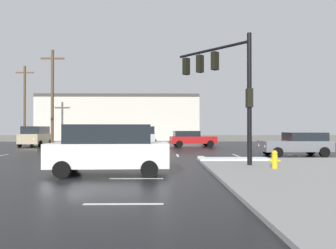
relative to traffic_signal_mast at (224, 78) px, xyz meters
name	(u,v)px	position (x,y,z in m)	size (l,w,h in m)	color
ground_plane	(148,156)	(-4.13, 5.60, -4.46)	(120.00, 120.00, 0.00)	slate
road_asphalt	(148,156)	(-4.13, 5.60, -4.45)	(44.00, 44.00, 0.02)	black
snow_strip_curbside	(234,159)	(0.87, 1.60, -4.29)	(4.00, 1.60, 0.06)	white
lane_markings	(166,157)	(-2.93, 4.22, -4.44)	(36.15, 36.15, 0.01)	silver
traffic_signal_mast	(224,78)	(0.00, 0.00, 0.00)	(3.30, 3.70, 6.32)	black
fire_hydrant	(275,159)	(1.74, -2.43, -3.93)	(0.48, 0.26, 0.79)	gold
strip_building_background	(120,118)	(-9.90, 35.05, -0.98)	(24.40, 8.00, 6.96)	beige
sedan_grey	(297,144)	(5.84, 4.89, -3.61)	(4.59, 2.16, 1.58)	slate
suv_tan	(36,136)	(-16.08, 16.60, -3.37)	(2.34, 4.91, 2.03)	tan
suv_white	(109,148)	(-5.33, -3.30, -3.37)	(4.90, 2.31, 2.03)	white
sedan_red	(191,138)	(-0.31, 15.51, -3.61)	(4.68, 2.44, 1.58)	#B21919
suv_silver	(146,136)	(-4.89, 16.68, -3.37)	(2.27, 4.88, 2.03)	#B7BABF
utility_pole_far	(52,97)	(-13.55, 14.07, 0.38)	(2.20, 0.28, 9.26)	brown
utility_pole_distant	(25,103)	(-20.12, 23.39, 0.50)	(2.20, 0.28, 9.50)	brown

